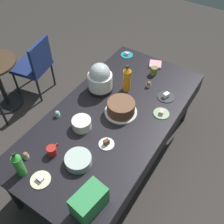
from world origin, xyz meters
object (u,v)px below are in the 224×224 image
at_px(dessert_plate_cream, 40,180).
at_px(soda_bottle_orange_juice, 127,79).
at_px(dessert_plate_charcoal, 166,96).
at_px(maroon_chair_right, 35,64).
at_px(frosted_layer_cake, 121,108).
at_px(soda_bottle_lime_soda, 18,164).
at_px(soda_carton, 89,201).
at_px(slow_cooker, 100,79).
at_px(dessert_plate_white, 106,143).
at_px(potluck_table, 112,120).
at_px(dessert_plate_teal, 127,55).
at_px(ceramic_snack_bowl, 82,124).
at_px(cupcake_lemon, 26,155).
at_px(coffee_mug_olive, 154,71).
at_px(cupcake_vanilla, 57,114).
at_px(dessert_plate_sage, 161,113).
at_px(coffee_mug_red, 52,151).
at_px(cupcake_cocoa, 149,84).
at_px(glass_salad_bowl, 78,160).

relative_size(dessert_plate_cream, soda_bottle_orange_juice, 0.52).
relative_size(dessert_plate_charcoal, maroon_chair_right, 0.21).
height_order(frosted_layer_cake, dessert_plate_cream, frosted_layer_cake).
xyz_separation_m(frosted_layer_cake, soda_bottle_lime_soda, (-1.01, 0.32, 0.06)).
xyz_separation_m(soda_bottle_lime_soda, soda_carton, (0.07, -0.63, -0.03)).
xyz_separation_m(slow_cooker, dessert_plate_white, (-0.57, -0.46, -0.14)).
distance_m(potluck_table, dessert_plate_teal, 1.03).
relative_size(dessert_plate_charcoal, soda_carton, 0.69).
bearing_deg(soda_bottle_orange_juice, ceramic_snack_bowl, 173.44).
distance_m(cupcake_lemon, coffee_mug_olive, 1.66).
xyz_separation_m(dessert_plate_teal, soda_carton, (-1.81, -0.76, 0.09)).
distance_m(cupcake_lemon, soda_carton, 0.72).
relative_size(dessert_plate_teal, cupcake_vanilla, 2.30).
height_order(dessert_plate_cream, soda_bottle_orange_juice, soda_bottle_orange_juice).
xyz_separation_m(dessert_plate_white, maroon_chair_right, (0.73, 1.68, -0.27)).
height_order(dessert_plate_sage, soda_bottle_orange_juice, soda_bottle_orange_juice).
xyz_separation_m(potluck_table, cupcake_vanilla, (-0.30, 0.44, 0.09)).
bearing_deg(dessert_plate_charcoal, dessert_plate_teal, 59.80).
height_order(soda_bottle_orange_juice, coffee_mug_red, soda_bottle_orange_juice).
bearing_deg(soda_bottle_lime_soda, ceramic_snack_bowl, -9.92).
relative_size(dessert_plate_sage, cupcake_cocoa, 2.34).
bearing_deg(dessert_plate_teal, coffee_mug_red, -172.50).
height_order(ceramic_snack_bowl, dessert_plate_cream, ceramic_snack_bowl).
relative_size(frosted_layer_cake, coffee_mug_red, 2.62).
bearing_deg(dessert_plate_cream, potluck_table, -6.29).
bearing_deg(slow_cooker, dessert_plate_charcoal, -66.69).
xyz_separation_m(frosted_layer_cake, dessert_plate_charcoal, (0.44, -0.28, -0.05)).
bearing_deg(cupcake_cocoa, soda_carton, -169.67).
relative_size(dessert_plate_teal, coffee_mug_olive, 1.31).
height_order(slow_cooker, dessert_plate_cream, slow_cooker).
bearing_deg(coffee_mug_olive, soda_carton, -169.29).
distance_m(cupcake_cocoa, soda_bottle_lime_soda, 1.55).
height_order(glass_salad_bowl, dessert_plate_sage, glass_salad_bowl).
bearing_deg(ceramic_snack_bowl, frosted_layer_cake, -29.85).
relative_size(frosted_layer_cake, slow_cooker, 0.98).
height_order(dessert_plate_teal, cupcake_lemon, cupcake_lemon).
height_order(potluck_table, soda_bottle_orange_juice, soda_bottle_orange_juice).
height_order(dessert_plate_teal, coffee_mug_red, coffee_mug_red).
relative_size(ceramic_snack_bowl, cupcake_vanilla, 2.68).
height_order(dessert_plate_white, coffee_mug_red, coffee_mug_red).
xyz_separation_m(soda_carton, maroon_chair_right, (1.27, 1.89, -0.36)).
relative_size(cupcake_vanilla, maroon_chair_right, 0.08).
relative_size(frosted_layer_cake, cupcake_lemon, 4.82).
bearing_deg(cupcake_lemon, ceramic_snack_bowl, -20.05).
distance_m(frosted_layer_cake, dessert_plate_teal, 0.98).
height_order(dessert_plate_cream, maroon_chair_right, maroon_chair_right).
distance_m(dessert_plate_cream, dessert_plate_charcoal, 1.49).
xyz_separation_m(glass_salad_bowl, maroon_chair_right, (1.02, 1.59, -0.30)).
xyz_separation_m(slow_cooker, coffee_mug_olive, (0.56, -0.36, -0.11)).
relative_size(soda_bottle_orange_juice, maroon_chair_right, 0.37).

